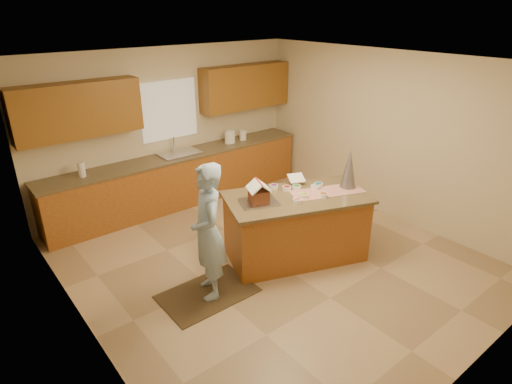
# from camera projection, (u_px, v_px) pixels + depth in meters

# --- Properties ---
(floor) EXTENTS (5.50, 5.50, 0.00)m
(floor) POSITION_uv_depth(u_px,v_px,m) (270.00, 259.00, 6.08)
(floor) COLOR tan
(floor) RESTS_ON ground
(ceiling) EXTENTS (5.50, 5.50, 0.00)m
(ceiling) POSITION_uv_depth(u_px,v_px,m) (273.00, 62.00, 4.99)
(ceiling) COLOR silver
(ceiling) RESTS_ON floor
(wall_back) EXTENTS (5.50, 5.50, 0.00)m
(wall_back) POSITION_uv_depth(u_px,v_px,m) (169.00, 127.00, 7.50)
(wall_back) COLOR beige
(wall_back) RESTS_ON floor
(wall_front) EXTENTS (5.50, 5.50, 0.00)m
(wall_front) POSITION_uv_depth(u_px,v_px,m) (486.00, 261.00, 3.58)
(wall_front) COLOR beige
(wall_front) RESTS_ON floor
(wall_left) EXTENTS (5.50, 5.50, 0.00)m
(wall_left) POSITION_uv_depth(u_px,v_px,m) (75.00, 228.00, 4.10)
(wall_left) COLOR beige
(wall_left) RESTS_ON floor
(wall_right) EXTENTS (5.50, 5.50, 0.00)m
(wall_right) POSITION_uv_depth(u_px,v_px,m) (388.00, 136.00, 6.97)
(wall_right) COLOR beige
(wall_right) RESTS_ON floor
(stone_accent) EXTENTS (0.00, 2.50, 2.50)m
(stone_accent) POSITION_uv_depth(u_px,v_px,m) (110.00, 274.00, 3.58)
(stone_accent) COLOR gray
(stone_accent) RESTS_ON wall_left
(window_curtain) EXTENTS (1.05, 0.03, 1.00)m
(window_curtain) POSITION_uv_depth(u_px,v_px,m) (169.00, 110.00, 7.36)
(window_curtain) COLOR white
(window_curtain) RESTS_ON wall_back
(back_counter_base) EXTENTS (4.80, 0.60, 0.88)m
(back_counter_base) POSITION_uv_depth(u_px,v_px,m) (182.00, 180.00, 7.65)
(back_counter_base) COLOR #9E6320
(back_counter_base) RESTS_ON floor
(back_counter_top) EXTENTS (4.85, 0.63, 0.04)m
(back_counter_top) POSITION_uv_depth(u_px,v_px,m) (180.00, 155.00, 7.47)
(back_counter_top) COLOR brown
(back_counter_top) RESTS_ON back_counter_base
(upper_cabinet_left) EXTENTS (1.85, 0.35, 0.80)m
(upper_cabinet_left) POSITION_uv_depth(u_px,v_px,m) (78.00, 110.00, 6.26)
(upper_cabinet_left) COLOR brown
(upper_cabinet_left) RESTS_ON wall_back
(upper_cabinet_right) EXTENTS (1.85, 0.35, 0.80)m
(upper_cabinet_right) POSITION_uv_depth(u_px,v_px,m) (245.00, 87.00, 8.04)
(upper_cabinet_right) COLOR brown
(upper_cabinet_right) RESTS_ON wall_back
(sink) EXTENTS (0.70, 0.45, 0.12)m
(sink) POSITION_uv_depth(u_px,v_px,m) (180.00, 156.00, 7.47)
(sink) COLOR silver
(sink) RESTS_ON back_counter_top
(faucet) EXTENTS (0.03, 0.03, 0.28)m
(faucet) POSITION_uv_depth(u_px,v_px,m) (174.00, 144.00, 7.53)
(faucet) COLOR silver
(faucet) RESTS_ON back_counter_top
(island_base) EXTENTS (2.05, 1.51, 0.90)m
(island_base) POSITION_uv_depth(u_px,v_px,m) (296.00, 228.00, 5.98)
(island_base) COLOR #9E6320
(island_base) RESTS_ON floor
(island_top) EXTENTS (2.15, 1.62, 0.04)m
(island_top) POSITION_uv_depth(u_px,v_px,m) (297.00, 197.00, 5.80)
(island_top) COLOR brown
(island_top) RESTS_ON island_base
(table_runner) EXTENTS (1.09, 0.70, 0.01)m
(table_runner) POSITION_uv_depth(u_px,v_px,m) (328.00, 192.00, 5.92)
(table_runner) COLOR #A8220C
(table_runner) RESTS_ON island_top
(baking_tray) EXTENTS (0.56, 0.49, 0.03)m
(baking_tray) POSITION_uv_depth(u_px,v_px,m) (259.00, 202.00, 5.58)
(baking_tray) COLOR silver
(baking_tray) RESTS_ON island_top
(cookbook) EXTENTS (0.27, 0.24, 0.10)m
(cookbook) POSITION_uv_depth(u_px,v_px,m) (296.00, 178.00, 6.13)
(cookbook) COLOR white
(cookbook) RESTS_ON island_top
(tinsel_tree) EXTENTS (0.29, 0.29, 0.56)m
(tinsel_tree) POSITION_uv_depth(u_px,v_px,m) (349.00, 169.00, 5.95)
(tinsel_tree) COLOR #ACADB8
(tinsel_tree) RESTS_ON island_top
(rug) EXTENTS (1.15, 0.75, 0.01)m
(rug) POSITION_uv_depth(u_px,v_px,m) (208.00, 293.00, 5.35)
(rug) COLOR black
(rug) RESTS_ON floor
(boy) EXTENTS (0.61, 0.73, 1.70)m
(boy) POSITION_uv_depth(u_px,v_px,m) (208.00, 232.00, 5.03)
(boy) COLOR #94B4D2
(boy) RESTS_ON rug
(canister_a) EXTENTS (0.15, 0.15, 0.21)m
(canister_a) POSITION_uv_depth(u_px,v_px,m) (229.00, 138.00, 8.02)
(canister_a) COLOR white
(canister_a) RESTS_ON back_counter_top
(canister_b) EXTENTS (0.17, 0.17, 0.25)m
(canister_b) POSITION_uv_depth(u_px,v_px,m) (231.00, 136.00, 8.04)
(canister_b) COLOR white
(canister_b) RESTS_ON back_counter_top
(canister_c) EXTENTS (0.13, 0.13, 0.19)m
(canister_c) POSITION_uv_depth(u_px,v_px,m) (243.00, 135.00, 8.22)
(canister_c) COLOR white
(canister_c) RESTS_ON back_counter_top
(paper_towel) EXTENTS (0.10, 0.10, 0.23)m
(paper_towel) POSITION_uv_depth(u_px,v_px,m) (82.00, 169.00, 6.45)
(paper_towel) COLOR white
(paper_towel) RESTS_ON back_counter_top
(gingerbread_house) EXTENTS (0.36, 0.37, 0.29)m
(gingerbread_house) POSITION_uv_depth(u_px,v_px,m) (259.00, 194.00, 5.53)
(gingerbread_house) COLOR brown
(gingerbread_house) RESTS_ON baking_tray
(candy_bowls) EXTENTS (0.73, 0.76, 0.06)m
(candy_bowls) POSITION_uv_depth(u_px,v_px,m) (302.00, 191.00, 5.88)
(candy_bowls) COLOR #853090
(candy_bowls) RESTS_ON island_top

